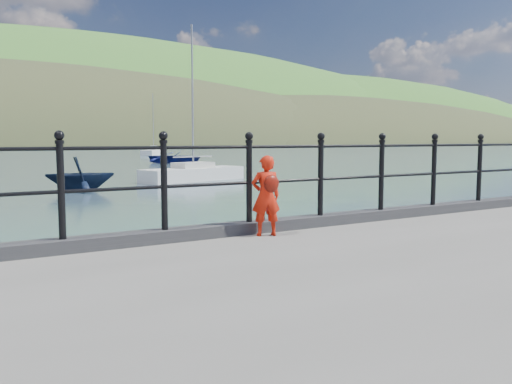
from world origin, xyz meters
TOP-DOWN VIEW (x-y plane):
  - ground at (0.00, 0.00)m, footprint 600.00×600.00m
  - kerb at (0.00, -0.15)m, footprint 60.00×0.30m
  - railing at (0.00, -0.15)m, footprint 18.11×0.11m
  - far_shore at (38.34, 239.41)m, footprint 830.00×200.00m
  - child at (0.68, -0.45)m, footprint 0.44×0.36m
  - launch_blue at (17.05, 40.70)m, footprint 6.09×6.39m
  - launch_navy at (2.68, 17.55)m, footprint 3.21×2.89m
  - sailboat_near at (9.31, 20.31)m, footprint 6.37×3.39m
  - sailboat_far at (24.90, 66.98)m, footprint 5.29×5.80m

SIDE VIEW (x-z plane):
  - far_shore at x=38.34m, z-range -100.57..55.43m
  - ground at x=0.00m, z-range 0.00..0.00m
  - sailboat_near at x=9.31m, z-range -3.89..4.57m
  - sailboat_far at x=24.90m, z-range -4.09..4.77m
  - launch_blue at x=17.05m, z-range 0.00..1.08m
  - launch_navy at x=2.68m, z-range 0.00..1.49m
  - kerb at x=0.00m, z-range 1.00..1.15m
  - child at x=0.68m, z-range 1.01..2.05m
  - railing at x=0.00m, z-range 1.23..2.42m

